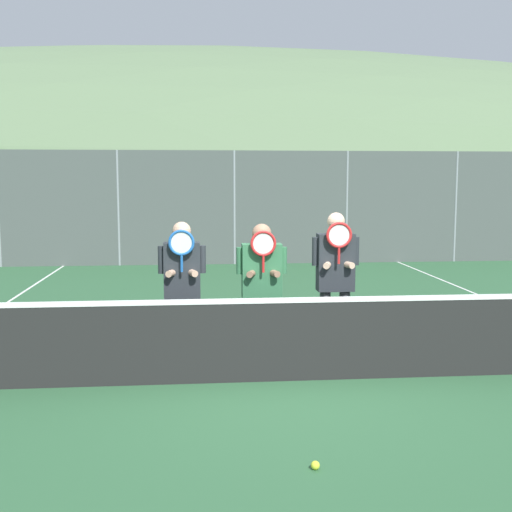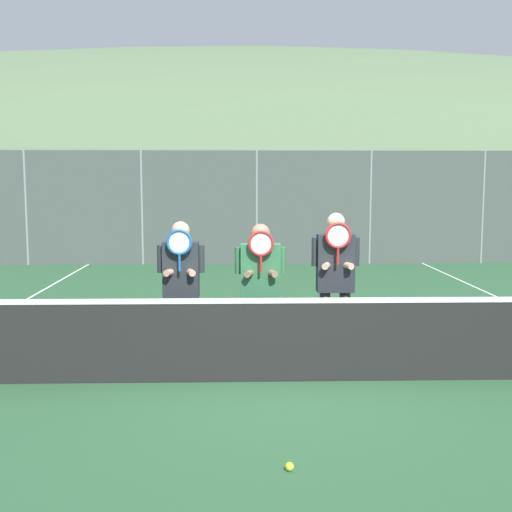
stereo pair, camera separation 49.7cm
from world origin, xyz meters
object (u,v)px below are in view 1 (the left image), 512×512
Objects in this scene: car_center at (380,220)px; player_center_left at (262,280)px; player_leftmost at (182,282)px; car_left_of_center at (218,223)px; player_center_right at (335,274)px; car_far_left at (47,225)px; tennis_ball_on_court at (315,465)px.

player_center_left is at bearing -112.21° from car_center.
player_leftmost is 0.36× the size of car_left_of_center.
car_left_of_center reaches higher than player_leftmost.
player_center_right reaches higher than player_leftmost.
tennis_ball_on_court is at bearing -70.24° from car_far_left.
car_center is at bearing 1.93° from car_far_left.
player_leftmost is 0.95× the size of player_center_right.
car_center is at bearing 71.43° from player_center_right.
car_center is at bearing 72.12° from tennis_ball_on_court.
tennis_ball_on_court is at bearing -104.95° from player_center_right.
player_center_left is at bearing -176.04° from player_center_right.
player_leftmost is 13.47m from car_center.
player_leftmost reaches higher than car_far_left.
player_center_right is at bearing 2.32° from player_leftmost.
car_far_left is (-5.12, 11.77, -0.15)m from player_center_left.
player_leftmost is at bearing -93.79° from car_left_of_center.
car_left_of_center is (0.81, 12.25, -0.13)m from player_leftmost.
player_leftmost reaches higher than player_center_left.
car_center is (5.88, 12.12, -0.09)m from player_leftmost.
car_far_left is at bearing -178.07° from car_center.
player_leftmost is at bearing -179.26° from player_center_left.
player_leftmost is 25.24× the size of tennis_ball_on_court.
tennis_ball_on_court is (-0.77, -2.89, -1.04)m from player_center_right.
car_far_left is at bearing 109.58° from player_leftmost.
car_center reaches higher than car_far_left.
player_center_left is 0.93× the size of player_center_right.
player_center_right is 12.22m from car_left_of_center.
player_center_right is (1.83, 0.07, 0.05)m from player_leftmost.
car_far_left is at bearing -174.64° from car_left_of_center.
car_far_left is at bearing 109.76° from tennis_ball_on_court.
player_center_left is 3.00m from tennis_ball_on_court.
car_far_left is 15.54m from tennis_ball_on_court.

